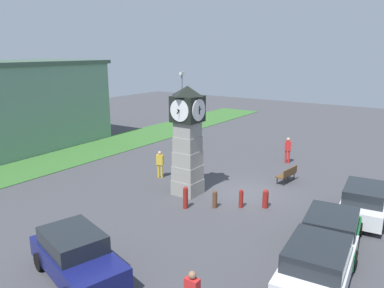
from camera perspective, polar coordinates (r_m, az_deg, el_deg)
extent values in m
plane|color=#424247|center=(20.64, 8.11, -7.27)|extent=(75.46, 75.46, 0.00)
cube|color=gray|center=(20.13, -0.65, -6.49)|extent=(1.31, 1.31, 0.78)
cube|color=gray|center=(19.87, -0.66, -4.38)|extent=(1.25, 1.25, 0.78)
cube|color=gray|center=(19.64, -0.67, -2.21)|extent=(1.19, 1.19, 0.78)
cube|color=gray|center=(19.43, -0.67, 0.01)|extent=(1.13, 1.13, 0.78)
cube|color=gray|center=(19.26, -0.68, 2.27)|extent=(1.08, 1.08, 0.78)
cube|color=black|center=(19.07, -0.69, 5.38)|extent=(1.35, 1.35, 1.33)
cylinder|color=white|center=(19.48, -2.36, 5.55)|extent=(1.11, 0.04, 1.11)
cube|color=black|center=(19.50, -2.44, 5.55)|extent=(0.06, 0.07, 0.25)
cube|color=black|center=(19.50, -2.44, 5.55)|extent=(0.04, 0.40, 0.18)
cylinder|color=white|center=(18.68, 1.05, 5.19)|extent=(1.11, 0.04, 1.11)
cube|color=black|center=(18.66, 1.14, 5.18)|extent=(0.06, 0.22, 0.18)
cube|color=black|center=(18.66, 1.14, 5.18)|extent=(0.04, 0.05, 0.42)
cylinder|color=white|center=(19.64, 0.49, 5.62)|extent=(0.04, 1.11, 1.11)
cube|color=black|center=(19.67, 0.55, 5.64)|extent=(0.09, 0.06, 0.25)
cube|color=black|center=(19.67, 0.55, 5.64)|extent=(0.42, 0.04, 0.05)
cylinder|color=white|center=(18.52, -1.94, 5.11)|extent=(0.04, 1.11, 1.11)
cube|color=black|center=(18.49, -2.01, 5.10)|extent=(0.23, 0.06, 0.18)
cube|color=black|center=(18.49, -2.01, 5.10)|extent=(0.34, 0.04, 0.30)
pyramid|color=black|center=(18.96, -0.70, 8.11)|extent=(1.42, 1.42, 0.50)
cylinder|color=maroon|center=(18.29, -0.99, -8.34)|extent=(0.24, 0.24, 0.97)
sphere|color=maroon|center=(18.10, -1.00, -6.82)|extent=(0.22, 0.22, 0.22)
cylinder|color=brown|center=(18.43, 3.50, -8.57)|extent=(0.24, 0.24, 0.74)
sphere|color=brown|center=(18.27, 3.52, -7.39)|extent=(0.21, 0.21, 0.21)
cylinder|color=maroon|center=(18.56, 7.48, -8.41)|extent=(0.21, 0.21, 0.80)
sphere|color=maroon|center=(18.40, 7.53, -7.16)|extent=(0.19, 0.19, 0.19)
cylinder|color=maroon|center=(18.74, 11.12, -8.40)|extent=(0.29, 0.29, 0.76)
sphere|color=maroon|center=(18.58, 11.19, -7.18)|extent=(0.26, 0.26, 0.26)
cube|color=silver|center=(13.48, 18.65, -17.22)|extent=(4.54, 2.33, 0.68)
cube|color=#1E2328|center=(12.89, 18.58, -15.48)|extent=(2.56, 2.00, 0.60)
cylinder|color=black|center=(14.94, 16.05, -15.04)|extent=(0.66, 0.28, 0.64)
cylinder|color=black|center=(14.71, 23.32, -16.17)|extent=(0.66, 0.28, 0.64)
cylinder|color=black|center=(12.67, 12.89, -20.54)|extent=(0.66, 0.28, 0.64)
cube|color=#19602D|center=(16.02, 20.51, -12.29)|extent=(4.52, 2.50, 0.62)
cube|color=#1E2328|center=(15.49, 20.54, -10.89)|extent=(2.58, 2.10, 0.52)
cylinder|color=black|center=(17.43, 17.93, -10.82)|extent=(0.66, 0.30, 0.64)
cylinder|color=black|center=(17.29, 24.15, -11.61)|extent=(0.66, 0.30, 0.64)
cylinder|color=black|center=(15.06, 16.11, -14.79)|extent=(0.66, 0.30, 0.64)
cylinder|color=black|center=(14.90, 23.42, -15.78)|extent=(0.66, 0.30, 0.64)
cube|color=silver|center=(19.13, 24.69, -8.22)|extent=(4.58, 2.21, 0.70)
cube|color=#1E2328|center=(18.59, 24.80, -6.72)|extent=(2.59, 1.87, 0.60)
cylinder|color=black|center=(20.57, 22.59, -7.37)|extent=(0.66, 0.28, 0.64)
cylinder|color=black|center=(18.03, 21.51, -10.29)|extent=(0.66, 0.28, 0.64)
cylinder|color=black|center=(17.95, 26.92, -10.97)|extent=(0.66, 0.28, 0.64)
cube|color=navy|center=(13.66, -17.03, -16.61)|extent=(2.82, 4.44, 0.69)
cube|color=#1E2328|center=(13.61, -17.76, -13.71)|extent=(2.19, 2.62, 0.59)
cylinder|color=black|center=(13.12, -10.97, -19.11)|extent=(0.38, 0.68, 0.64)
cylinder|color=black|center=(15.12, -15.86, -14.65)|extent=(0.38, 0.68, 0.64)
cylinder|color=black|center=(14.63, -22.20, -16.23)|extent=(0.38, 0.68, 0.64)
cube|color=brown|center=(22.48, 14.12, -4.55)|extent=(1.65, 0.69, 0.08)
cube|color=brown|center=(22.30, 14.73, -4.07)|extent=(1.60, 0.25, 0.40)
cylinder|color=#262628|center=(23.18, 14.40, -4.59)|extent=(0.06, 0.06, 0.45)
cylinder|color=#262628|center=(22.10, 12.85, -5.42)|extent=(0.06, 0.06, 0.45)
cylinder|color=#262628|center=(23.01, 15.28, -4.79)|extent=(0.06, 0.06, 0.45)
cylinder|color=#262628|center=(21.92, 13.76, -5.63)|extent=(0.06, 0.06, 0.45)
sphere|color=#8C664C|center=(10.68, 0.03, -19.33)|extent=(0.22, 0.22, 0.22)
cylinder|color=gold|center=(22.63, -4.63, -4.14)|extent=(0.14, 0.14, 0.82)
cylinder|color=gold|center=(22.69, -5.12, -4.11)|extent=(0.14, 0.14, 0.82)
cube|color=gold|center=(22.45, -4.91, -2.39)|extent=(0.38, 0.46, 0.61)
sphere|color=tan|center=(22.34, -4.94, -1.36)|extent=(0.22, 0.22, 0.22)
cylinder|color=red|center=(26.30, 14.53, -1.90)|extent=(0.14, 0.14, 0.88)
cylinder|color=red|center=(26.31, 14.10, -1.87)|extent=(0.14, 0.14, 0.88)
cube|color=red|center=(26.11, 14.41, -0.26)|extent=(0.36, 0.46, 0.66)
sphere|color=tan|center=(26.01, 14.47, 0.70)|extent=(0.24, 0.24, 0.24)
cylinder|color=slate|center=(35.35, -1.53, 6.21)|extent=(0.14, 0.14, 5.32)
cube|color=silver|center=(35.08, -1.56, 10.71)|extent=(0.50, 0.24, 0.24)
cube|color=#386B2D|center=(31.22, -12.24, -0.08)|extent=(45.27, 5.04, 0.04)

